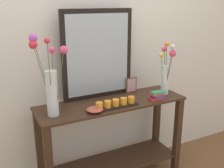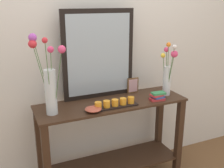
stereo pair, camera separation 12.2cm
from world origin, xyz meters
name	(u,v)px [view 2 (the right image)]	position (x,y,z in m)	size (l,w,h in m)	color
wall_back	(98,39)	(0.00, 0.33, 1.35)	(6.40, 0.08, 2.70)	silver
console_table	(112,136)	(0.00, 0.00, 0.52)	(1.31, 0.41, 0.85)	#382316
mirror_leaning	(99,55)	(-0.05, 0.17, 1.23)	(0.65, 0.03, 0.78)	black
tall_vase_left	(49,81)	(-0.53, -0.03, 1.11)	(0.24, 0.24, 0.61)	silver
vase_right	(168,73)	(0.53, -0.04, 1.06)	(0.10, 0.17, 0.49)	silver
candle_tray	(115,104)	(-0.02, -0.12, 0.87)	(0.39, 0.09, 0.07)	black
picture_frame_small	(133,85)	(0.28, 0.14, 0.92)	(0.11, 0.01, 0.15)	brown
decorative_bowl	(93,109)	(-0.22, -0.13, 0.87)	(0.13, 0.13, 0.04)	#B24C38
book_stack	(158,96)	(0.39, -0.12, 0.88)	(0.14, 0.09, 0.07)	#C63338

